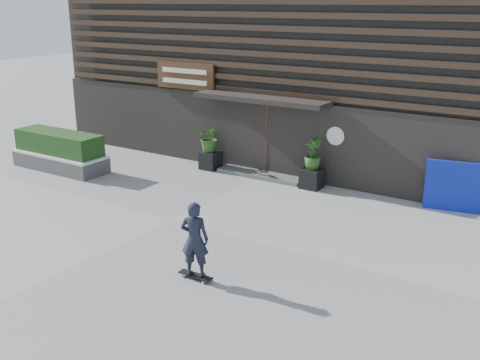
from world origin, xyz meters
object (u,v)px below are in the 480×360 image
Objects in this scene: raised_bed at (61,162)px; blue_tarp at (453,186)px; skateboarder at (195,239)px; planter_pot_left at (211,160)px; planter_pot_right at (312,179)px.

raised_bed is 2.37× the size of blue_tarp.
blue_tarp is (12.10, 3.09, 0.44)m from raised_bed.
raised_bed is 12.50m from blue_tarp.
skateboarder reaches higher than blue_tarp.
planter_pot_left is 0.41× the size of blue_tarp.
skateboarder is (8.70, -3.91, 0.63)m from raised_bed.
blue_tarp is 7.78m from skateboarder.
planter_pot_left is 0.17× the size of raised_bed.
planter_pot_left is at bearing 123.60° from skateboarder.
planter_pot_right is 0.36× the size of skateboarder.
planter_pot_right is 8.52m from raised_bed.
raised_bed is at bearing -146.75° from planter_pot_left.
planter_pot_right is 0.17× the size of raised_bed.
planter_pot_right reaches higher than raised_bed.
planter_pot_left is at bearing 180.00° from planter_pot_right.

